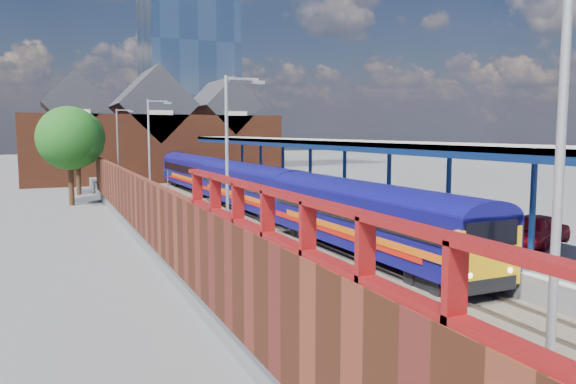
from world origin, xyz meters
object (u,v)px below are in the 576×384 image
lamp_post_b (231,161)px  lamp_post_c (151,149)px  train (218,176)px  lamp_post_a (565,215)px  platform_sign (168,182)px  parked_car_silver (408,207)px  parked_car_blue (482,223)px  parked_car_dark (467,216)px  parked_car_red (538,229)px  lamp_post_d (119,144)px

lamp_post_b → lamp_post_c: same height
train → lamp_post_a: 43.12m
platform_sign → parked_car_silver: size_ratio=0.63×
lamp_post_c → parked_car_silver: (13.32, -8.14, -3.34)m
platform_sign → parked_car_blue: (11.99, -16.11, -1.10)m
platform_sign → parked_car_silver: platform_sign is taller
platform_sign → parked_car_dark: size_ratio=0.56×
parked_car_red → lamp_post_c: bearing=17.5°
lamp_post_c → lamp_post_d: size_ratio=1.00×
lamp_post_b → lamp_post_d: (0.00, 32.00, 0.00)m
train → parked_car_blue: bearing=-78.2°
lamp_post_a → parked_car_dark: (14.10, 17.78, -3.35)m
train → parked_car_silver: (5.47, -20.44, -0.47)m
parked_car_dark → parked_car_blue: size_ratio=1.05×
parked_car_silver → parked_car_blue: parked_car_silver is taller
parked_car_blue → lamp_post_b: bearing=76.5°
lamp_post_b → platform_sign: bearing=85.7°
lamp_post_c → parked_car_blue: 19.72m
parked_car_red → parked_car_silver: parked_car_red is taller
parked_car_red → parked_car_blue: (-0.67, 2.79, -0.14)m
lamp_post_b → lamp_post_d: 32.00m
platform_sign → parked_car_blue: platform_sign is taller
train → parked_car_red: bearing=-78.1°
parked_car_red → parked_car_blue: bearing=-8.7°
lamp_post_b → parked_car_blue: (13.35, 1.89, -3.40)m
lamp_post_c → parked_car_dark: 18.96m
train → lamp_post_b: (-7.86, -28.30, 2.87)m
train → parked_car_red: (6.16, -29.20, -0.39)m
lamp_post_b → lamp_post_d: size_ratio=1.00×
lamp_post_b → parked_car_dark: lamp_post_b is taller
lamp_post_a → lamp_post_c: (0.00, 30.00, 0.00)m
parked_car_silver → parked_car_red: bearing=-172.6°
train → lamp_post_d: 9.14m
platform_sign → parked_car_blue: size_ratio=0.59×
lamp_post_d → parked_car_dark: size_ratio=1.57×
parked_car_red → lamp_post_b: bearing=64.2°
parked_car_silver → parked_car_dark: bearing=-166.3°
train → platform_sign: size_ratio=26.38×
lamp_post_d → parked_car_dark: lamp_post_d is taller
lamp_post_d → parked_car_blue: (13.35, -30.11, -3.40)m
lamp_post_a → lamp_post_c: same height
lamp_post_c → lamp_post_d: 16.00m
train → lamp_post_b: 29.51m
parked_car_red → parked_car_silver: (-0.69, 8.76, -0.08)m
train → parked_car_dark: size_ratio=14.83×
parked_car_silver → parked_car_blue: bearing=-176.9°
lamp_post_d → parked_car_blue: 33.11m
lamp_post_b → parked_car_silver: 15.83m
lamp_post_d → train: bearing=-25.2°
lamp_post_c → lamp_post_a: bearing=-90.0°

